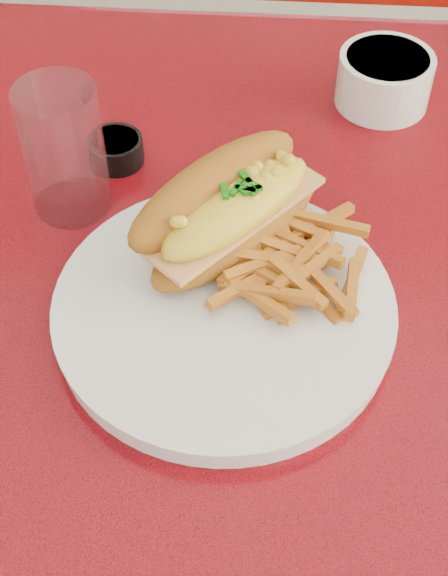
# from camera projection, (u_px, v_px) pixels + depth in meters

# --- Properties ---
(ground) EXTENTS (8.00, 8.00, 0.00)m
(ground) POSITION_uv_depth(u_px,v_px,m) (338.00, 571.00, 1.32)
(ground) COLOR beige
(ground) RESTS_ON ground
(diner_table) EXTENTS (1.23, 0.83, 0.77)m
(diner_table) POSITION_uv_depth(u_px,v_px,m) (399.00, 352.00, 0.85)
(diner_table) COLOR red
(diner_table) RESTS_ON ground
(booth_bench_far) EXTENTS (1.20, 0.51, 0.90)m
(booth_bench_far) POSITION_uv_depth(u_px,v_px,m) (345.00, 123.00, 1.62)
(booth_bench_far) COLOR maroon
(booth_bench_far) RESTS_ON ground
(dinner_plate) EXTENTS (0.34, 0.34, 0.02)m
(dinner_plate) POSITION_uv_depth(u_px,v_px,m) (224.00, 310.00, 0.67)
(dinner_plate) COLOR white
(dinner_plate) RESTS_ON diner_table
(mac_hoagie) EXTENTS (0.20, 0.21, 0.09)m
(mac_hoagie) POSITION_uv_depth(u_px,v_px,m) (229.00, 208.00, 0.68)
(mac_hoagie) COLOR #A3641A
(mac_hoagie) RESTS_ON dinner_plate
(fries_pile) EXTENTS (0.15, 0.14, 0.03)m
(fries_pile) POSITION_uv_depth(u_px,v_px,m) (293.00, 260.00, 0.67)
(fries_pile) COLOR orange
(fries_pile) RESTS_ON dinner_plate
(fork) EXTENTS (0.07, 0.13, 0.00)m
(fork) POSITION_uv_depth(u_px,v_px,m) (294.00, 269.00, 0.69)
(fork) COLOR #B9B8BD
(fork) RESTS_ON dinner_plate
(gravy_ramekin) EXTENTS (0.12, 0.12, 0.06)m
(gravy_ramekin) POSITION_uv_depth(u_px,v_px,m) (384.00, 78.00, 0.85)
(gravy_ramekin) COLOR white
(gravy_ramekin) RESTS_ON diner_table
(sauce_cup_left) EXTENTS (0.06, 0.06, 0.03)m
(sauce_cup_left) POSITION_uv_depth(u_px,v_px,m) (116.00, 149.00, 0.80)
(sauce_cup_left) COLOR black
(sauce_cup_left) RESTS_ON diner_table
(water_tumbler) EXTENTS (0.10, 0.10, 0.13)m
(water_tumbler) POSITION_uv_depth(u_px,v_px,m) (64.00, 151.00, 0.72)
(water_tumbler) COLOR #C0E6F7
(water_tumbler) RESTS_ON diner_table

